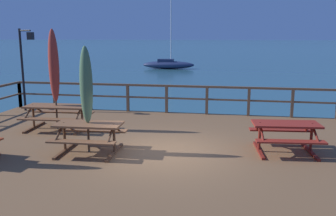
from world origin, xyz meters
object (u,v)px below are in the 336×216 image
(sailboat_distant, at_px, (168,64))
(picnic_table_mid_left, at_px, (89,132))
(patio_umbrella_short_back, at_px, (54,66))
(picnic_table_back_right, at_px, (57,112))
(lamp_post_hooked, at_px, (25,57))
(picnic_table_back_left, at_px, (286,131))
(patio_umbrella_short_mid, at_px, (86,86))

(sailboat_distant, bearing_deg, picnic_table_mid_left, -83.27)
(patio_umbrella_short_back, height_order, sailboat_distant, sailboat_distant)
(picnic_table_back_right, xyz_separation_m, lamp_post_hooked, (-2.47, 2.45, 1.55))
(picnic_table_back_right, xyz_separation_m, picnic_table_mid_left, (1.91, -2.08, -0.01))
(picnic_table_back_left, relative_size, patio_umbrella_short_back, 0.57)
(picnic_table_back_right, relative_size, lamp_post_hooked, 0.64)
(patio_umbrella_short_mid, height_order, lamp_post_hooked, lamp_post_hooked)
(picnic_table_mid_left, height_order, sailboat_distant, sailboat_distant)
(picnic_table_back_right, xyz_separation_m, picnic_table_back_left, (6.82, -1.16, -0.01))
(picnic_table_mid_left, relative_size, picnic_table_back_left, 0.97)
(patio_umbrella_short_mid, xyz_separation_m, sailboat_distant, (-3.89, 33.28, -2.08))
(patio_umbrella_short_back, bearing_deg, picnic_table_back_left, -9.73)
(picnic_table_back_right, xyz_separation_m, sailboat_distant, (-2.03, 31.25, -0.92))
(picnic_table_mid_left, bearing_deg, patio_umbrella_short_mid, 124.52)
(patio_umbrella_short_back, bearing_deg, picnic_table_back_right, -25.56)
(picnic_table_back_right, distance_m, patio_umbrella_short_back, 1.44)
(picnic_table_back_right, height_order, picnic_table_back_left, same)
(patio_umbrella_short_back, relative_size, patio_umbrella_short_mid, 1.17)
(lamp_post_hooked, bearing_deg, sailboat_distant, 89.11)
(patio_umbrella_short_mid, height_order, sailboat_distant, sailboat_distant)
(lamp_post_hooked, bearing_deg, patio_umbrella_short_mid, -45.87)
(picnic_table_mid_left, height_order, lamp_post_hooked, lamp_post_hooked)
(patio_umbrella_short_back, relative_size, sailboat_distant, 0.41)
(picnic_table_mid_left, bearing_deg, picnic_table_back_left, 10.62)
(patio_umbrella_short_mid, bearing_deg, lamp_post_hooked, 134.13)
(picnic_table_back_right, relative_size, picnic_table_back_left, 1.16)
(picnic_table_back_left, relative_size, sailboat_distant, 0.23)
(patio_umbrella_short_back, height_order, patio_umbrella_short_mid, patio_umbrella_short_back)
(picnic_table_back_right, distance_m, patio_umbrella_short_mid, 2.99)
(picnic_table_back_left, bearing_deg, picnic_table_mid_left, -169.38)
(picnic_table_back_left, distance_m, patio_umbrella_short_mid, 5.16)
(picnic_table_mid_left, height_order, patio_umbrella_short_back, patio_umbrella_short_back)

